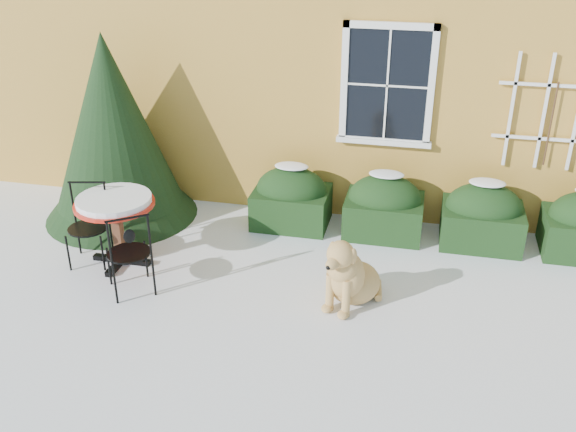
% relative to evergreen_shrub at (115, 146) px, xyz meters
% --- Properties ---
extents(ground, '(80.00, 80.00, 0.00)m').
position_rel_evergreen_shrub_xyz_m(ground, '(2.79, -2.30, -1.06)').
color(ground, white).
rests_on(ground, ground).
extents(hedge_row, '(4.95, 0.80, 0.91)m').
position_rel_evergreen_shrub_xyz_m(hedge_row, '(4.44, 0.25, -0.66)').
color(hedge_row, black).
rests_on(hedge_row, ground).
extents(evergreen_shrub, '(2.18, 2.18, 2.64)m').
position_rel_evergreen_shrub_xyz_m(evergreen_shrub, '(0.00, 0.00, 0.00)').
color(evergreen_shrub, black).
rests_on(evergreen_shrub, ground).
extents(bistro_table, '(0.99, 0.99, 0.91)m').
position_rel_evergreen_shrub_xyz_m(bistro_table, '(0.61, -1.29, -0.30)').
color(bistro_table, black).
rests_on(bistro_table, ground).
extents(patio_chair_near, '(0.66, 0.65, 1.06)m').
position_rel_evergreen_shrub_xyz_m(patio_chair_near, '(1.05, -1.89, -0.53)').
color(patio_chair_near, black).
rests_on(patio_chair_near, ground).
extents(patio_chair_far, '(0.55, 0.54, 1.03)m').
position_rel_evergreen_shrub_xyz_m(patio_chair_far, '(0.22, -1.31, -0.55)').
color(patio_chair_far, black).
rests_on(patio_chair_far, ground).
extents(dog, '(0.78, 0.98, 0.92)m').
position_rel_evergreen_shrub_xyz_m(dog, '(3.56, -1.59, -0.69)').
color(dog, tan).
rests_on(dog, ground).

